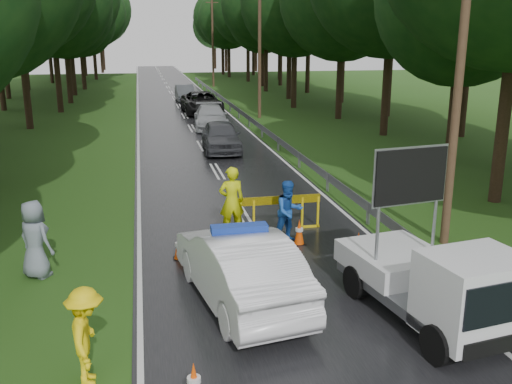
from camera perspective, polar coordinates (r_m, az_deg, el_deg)
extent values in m
plane|color=#2A4F16|center=(13.62, 2.88, -9.50)|extent=(160.00, 160.00, 0.00)
cube|color=black|center=(42.46, -7.15, 7.57)|extent=(7.00, 140.00, 0.02)
cylinder|color=gray|center=(14.77, 17.05, -6.67)|extent=(0.12, 0.12, 0.70)
cube|color=gray|center=(42.82, -2.19, 8.48)|extent=(0.05, 60.00, 0.30)
cylinder|color=#473021|center=(16.25, 19.77, 11.96)|extent=(0.24, 0.24, 10.00)
cylinder|color=#473021|center=(40.82, 0.36, 14.41)|extent=(0.24, 0.24, 10.00)
cylinder|color=#473021|center=(66.48, -4.35, 14.77)|extent=(0.24, 0.24, 10.00)
cube|color=#473021|center=(66.57, -4.43, 18.39)|extent=(1.40, 0.08, 0.08)
imported|color=white|center=(12.62, -1.65, -7.53)|extent=(2.53, 5.17, 1.63)
cube|color=#1938A5|center=(12.30, -1.69, -3.68)|extent=(1.26, 0.54, 0.16)
cube|color=gray|center=(12.74, 15.83, -9.48)|extent=(2.38, 4.02, 0.23)
cube|color=white|center=(13.27, 13.66, -6.61)|extent=(2.21, 2.44, 0.50)
cube|color=white|center=(11.36, 20.91, -9.61)|extent=(2.01, 1.71, 1.53)
cube|color=black|center=(10.80, 23.59, -10.17)|extent=(1.65, 0.30, 0.77)
cube|color=black|center=(12.38, 15.17, 1.57)|extent=(1.71, 0.38, 1.17)
cylinder|color=black|center=(11.06, 17.70, -14.35)|extent=(0.37, 0.79, 0.76)
cylinder|color=black|center=(12.11, 24.26, -12.31)|extent=(0.37, 0.79, 0.76)
cylinder|color=black|center=(13.16, 9.95, -8.84)|extent=(0.37, 0.79, 0.76)
cylinder|color=black|center=(14.06, 16.05, -7.61)|extent=(0.37, 0.79, 0.76)
cube|color=yellow|center=(17.00, -1.88, -2.51)|extent=(0.06, 0.06, 1.00)
cube|color=yellow|center=(17.09, -0.22, -2.41)|extent=(0.06, 0.06, 1.00)
cube|color=yellow|center=(17.43, 4.63, -2.10)|extent=(0.06, 0.06, 1.00)
cube|color=yellow|center=(17.57, 6.21, -1.99)|extent=(0.06, 0.06, 1.00)
cube|color=#F2CC00|center=(17.11, 2.24, -0.81)|extent=(2.61, 0.06, 0.25)
imported|color=#DBE90C|center=(16.71, -2.45, -0.92)|extent=(0.79, 0.54, 2.07)
imported|color=#1B51B2|center=(16.22, 3.31, -1.95)|extent=(1.02, 0.89, 1.80)
imported|color=yellow|center=(10.25, -16.60, -13.65)|extent=(0.66, 1.13, 1.73)
imported|color=gray|center=(14.81, -21.25, -4.44)|extent=(1.12, 1.08, 1.94)
imported|color=#393B40|center=(29.04, -3.52, 5.57)|extent=(2.04, 4.62, 1.55)
imported|color=#999CA0|center=(36.48, -4.56, 7.49)|extent=(2.38, 5.10, 1.44)
imported|color=black|center=(43.44, -5.45, 8.88)|extent=(2.89, 5.98, 1.64)
imported|color=#404448|center=(51.94, -7.13, 9.79)|extent=(1.59, 4.39, 1.44)
cone|color=#F84C07|center=(9.61, -6.22, -18.48)|extent=(0.30, 0.30, 0.74)
cube|color=black|center=(13.46, -1.00, -9.72)|extent=(0.37, 0.37, 0.03)
cone|color=#F84C07|center=(13.30, -1.01, -8.21)|extent=(0.30, 0.30, 0.76)
cube|color=black|center=(16.27, 4.31, -5.20)|extent=(0.35, 0.35, 0.03)
cone|color=#F84C07|center=(16.14, 4.34, -3.98)|extent=(0.29, 0.29, 0.73)
cube|color=black|center=(15.33, -7.66, -6.62)|extent=(0.33, 0.33, 0.03)
cone|color=#F84C07|center=(15.21, -7.71, -5.40)|extent=(0.28, 0.28, 0.69)
cube|color=black|center=(15.62, 10.13, -6.30)|extent=(0.33, 0.33, 0.03)
cone|color=#F84C07|center=(15.50, 10.19, -5.12)|extent=(0.27, 0.27, 0.68)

